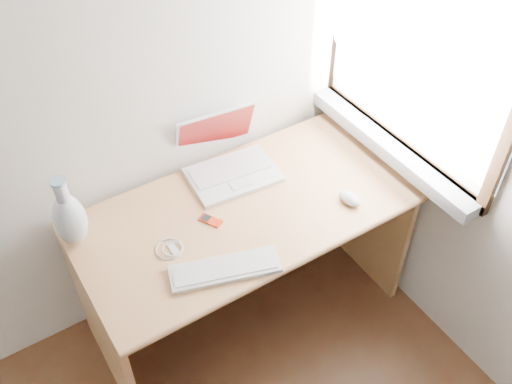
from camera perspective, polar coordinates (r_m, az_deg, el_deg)
window at (r=2.22m, az=15.45°, el=14.49°), size 0.11×0.99×1.10m
desk at (r=2.45m, az=-2.11°, el=-3.82°), size 1.34×0.67×0.71m
laptop at (r=2.38m, az=-2.93°, el=3.22°), size 0.38×0.33×0.25m
external_keyboard at (r=2.04m, az=-3.12°, el=-7.69°), size 0.41×0.23×0.02m
mouse at (r=2.30m, az=9.38°, el=-0.60°), size 0.07×0.11×0.04m
ipod at (r=2.21m, az=-4.59°, el=-2.85°), size 0.08×0.10×0.01m
cable_coil at (r=2.13m, az=-8.66°, el=-5.66°), size 0.12×0.12×0.01m
remote at (r=2.13m, az=-8.26°, el=-5.65°), size 0.03×0.07×0.01m
vase at (r=2.15m, az=-18.14°, el=-2.48°), size 0.12×0.12×0.31m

